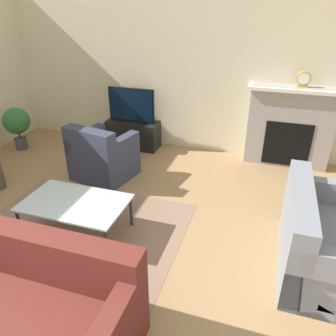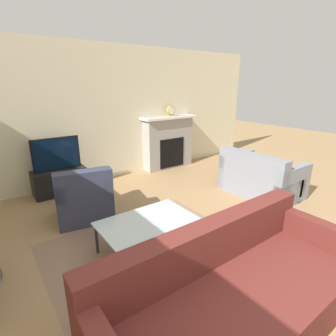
# 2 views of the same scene
# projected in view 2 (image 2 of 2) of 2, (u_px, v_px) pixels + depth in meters

# --- Properties ---
(wall_back) EXTENTS (8.90, 0.06, 2.70)m
(wall_back) POSITION_uv_depth(u_px,v_px,m) (84.00, 116.00, 5.08)
(wall_back) COLOR beige
(wall_back) RESTS_ON ground_plane
(area_rug) EXTENTS (2.32, 1.89, 0.00)m
(area_rug) POSITION_uv_depth(u_px,v_px,m) (148.00, 250.00, 3.21)
(area_rug) COLOR #896B56
(area_rug) RESTS_ON ground_plane
(fireplace) EXTENTS (1.36, 0.36, 1.23)m
(fireplace) POSITION_uv_depth(u_px,v_px,m) (168.00, 141.00, 6.22)
(fireplace) COLOR #9E9993
(fireplace) RESTS_ON ground_plane
(tv_stand) EXTENTS (0.91, 0.39, 0.47)m
(tv_stand) POSITION_uv_depth(u_px,v_px,m) (60.00, 181.00, 4.81)
(tv_stand) COLOR black
(tv_stand) RESTS_ON ground_plane
(tv) EXTENTS (0.81, 0.06, 0.58)m
(tv) POSITION_uv_depth(u_px,v_px,m) (56.00, 154.00, 4.65)
(tv) COLOR black
(tv) RESTS_ON tv_stand
(couch_sectional) EXTENTS (2.36, 0.96, 0.82)m
(couch_sectional) POSITION_uv_depth(u_px,v_px,m) (234.00, 298.00, 2.13)
(couch_sectional) COLOR #5B231E
(couch_sectional) RESTS_ON ground_plane
(couch_loveseat) EXTENTS (0.89, 1.31, 0.82)m
(couch_loveseat) POSITION_uv_depth(u_px,v_px,m) (260.00, 179.00, 4.76)
(couch_loveseat) COLOR gray
(couch_loveseat) RESTS_ON ground_plane
(armchair_accent) EXTENTS (0.90, 0.87, 0.82)m
(armchair_accent) POSITION_uv_depth(u_px,v_px,m) (84.00, 199.00, 3.89)
(armchair_accent) COLOR #33384C
(armchair_accent) RESTS_ON ground_plane
(coffee_table) EXTENTS (1.12, 0.69, 0.40)m
(coffee_table) POSITION_uv_depth(u_px,v_px,m) (147.00, 223.00, 3.11)
(coffee_table) COLOR #333338
(coffee_table) RESTS_ON ground_plane
(mantel_clock) EXTENTS (0.19, 0.07, 0.22)m
(mantel_clock) POSITION_uv_depth(u_px,v_px,m) (171.00, 111.00, 6.04)
(mantel_clock) COLOR #B79338
(mantel_clock) RESTS_ON fireplace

